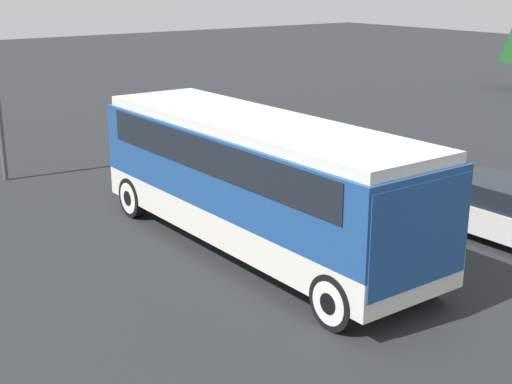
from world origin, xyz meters
name	(u,v)px	position (x,y,z in m)	size (l,w,h in m)	color
ground_plane	(256,249)	(0.00, 0.00, 0.00)	(120.00, 120.00, 0.00)	#26282B
tour_bus	(259,173)	(0.10, 0.00, 1.82)	(9.49, 2.69, 3.02)	silver
parked_car_near	(506,211)	(2.99, 5.09, 0.70)	(4.47, 1.86, 1.39)	silver
parked_car_mid	(385,172)	(-1.12, 5.34, 0.70)	(4.63, 1.87, 1.38)	maroon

